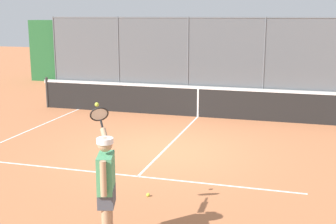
% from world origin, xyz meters
% --- Properties ---
extents(ground_plane, '(60.00, 60.00, 0.00)m').
position_xyz_m(ground_plane, '(0.00, 0.00, 0.00)').
color(ground_plane, '#B76B42').
extents(court_line_markings, '(8.54, 10.33, 0.01)m').
position_xyz_m(court_line_markings, '(0.00, 2.13, 0.00)').
color(court_line_markings, white).
rests_on(court_line_markings, ground).
extents(fence_backdrop, '(19.41, 1.37, 3.13)m').
position_xyz_m(fence_backdrop, '(0.00, -9.89, 1.47)').
color(fence_backdrop, '#565B60').
rests_on(fence_backdrop, ground).
extents(tennis_net, '(10.97, 0.09, 1.07)m').
position_xyz_m(tennis_net, '(0.00, -3.84, 0.49)').
color(tennis_net, '#2D2D2D').
rests_on(tennis_net, ground).
extents(tennis_player, '(0.75, 1.23, 1.88)m').
position_xyz_m(tennis_player, '(-0.52, 4.53, 0.92)').
color(tennis_player, navy).
rests_on(tennis_player, ground).
extents(tennis_ball_by_sideline, '(0.07, 0.07, 0.07)m').
position_xyz_m(tennis_ball_by_sideline, '(-0.52, 2.74, 0.03)').
color(tennis_ball_by_sideline, '#C1D138').
rests_on(tennis_ball_by_sideline, ground).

